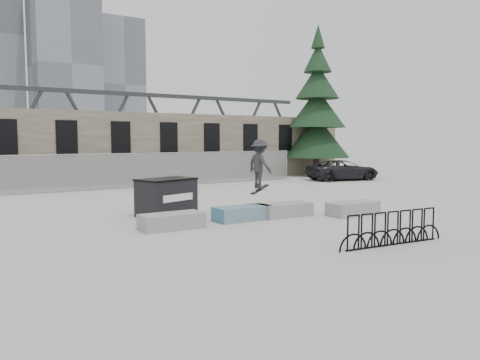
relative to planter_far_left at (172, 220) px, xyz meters
name	(u,v)px	position (x,y,z in m)	size (l,w,h in m)	color
ground	(260,219)	(3.33, -0.09, -0.27)	(120.00, 120.00, 0.00)	beige
stone_wall	(115,148)	(3.33, 16.15, 1.99)	(36.00, 2.58, 4.50)	#655E4A
chainlink_fence	(136,170)	(3.33, 12.41, 0.77)	(22.06, 0.06, 2.02)	gray
planter_far_left	(172,220)	(0.00, 0.00, 0.00)	(2.00, 0.90, 0.49)	#999997
planter_center_left	(242,213)	(2.72, 0.12, 0.00)	(2.00, 0.90, 0.49)	teal
planter_center_right	(285,209)	(4.46, -0.05, 0.00)	(2.00, 0.90, 0.49)	#999997
planter_offset	(353,208)	(6.80, -1.15, 0.00)	(2.00, 0.90, 0.49)	#999997
dumpster	(167,197)	(0.92, 2.49, 0.43)	(2.38, 1.85, 1.37)	black
bike_rack	(393,229)	(4.01, -5.26, 0.17)	(3.58, 0.38, 0.90)	black
spruce_tree	(317,113)	(18.49, 13.98, 4.53)	(5.04, 5.04, 11.50)	#38281E
truss_bridge	(99,130)	(13.33, 54.91, 3.87)	(70.00, 3.00, 9.80)	#2D3033
suv	(343,170)	(17.22, 9.81, 0.42)	(2.28, 4.95, 1.38)	black
skateboarder	(260,164)	(3.50, 0.18, 1.66)	(0.78, 1.17, 1.94)	#2B2C2E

